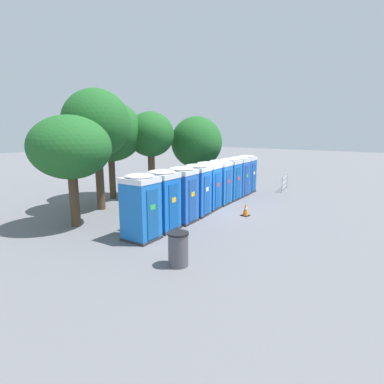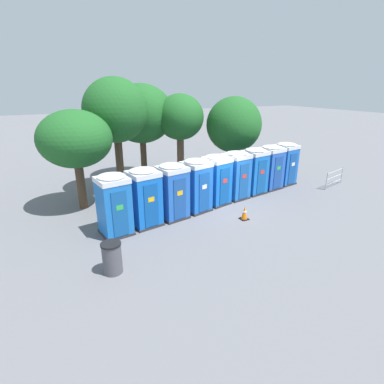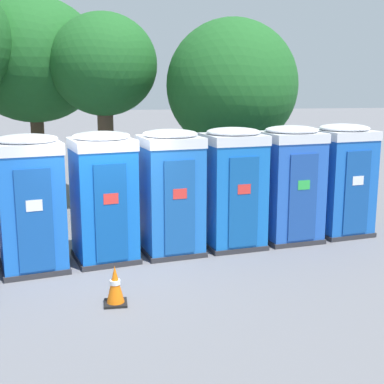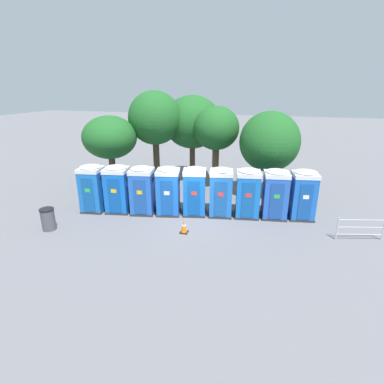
# 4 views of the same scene
# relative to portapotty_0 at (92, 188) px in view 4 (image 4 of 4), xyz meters

# --- Properties ---
(ground_plane) EXTENTS (120.00, 120.00, 0.00)m
(ground_plane) POSITION_rel_portapotty_0_xyz_m (5.42, 0.86, -1.28)
(ground_plane) COLOR slate
(portapotty_0) EXTENTS (1.35, 1.37, 2.54)m
(portapotty_0) POSITION_rel_portapotty_0_xyz_m (0.00, 0.00, 0.00)
(portapotty_0) COLOR #2D2D33
(portapotty_0) RESTS_ON ground
(portapotty_1) EXTENTS (1.42, 1.41, 2.54)m
(portapotty_1) POSITION_rel_portapotty_0_xyz_m (1.34, 0.28, -0.00)
(portapotty_1) COLOR #2D2D33
(portapotty_1) RESTS_ON ground
(portapotty_2) EXTENTS (1.41, 1.41, 2.54)m
(portapotty_2) POSITION_rel_portapotty_0_xyz_m (2.70, 0.47, -0.00)
(portapotty_2) COLOR #2D2D33
(portapotty_2) RESTS_ON ground
(portapotty_3) EXTENTS (1.43, 1.44, 2.54)m
(portapotty_3) POSITION_rel_portapotty_0_xyz_m (4.04, 0.76, -0.00)
(portapotty_3) COLOR #2D2D33
(portapotty_3) RESTS_ON ground
(portapotty_4) EXTENTS (1.41, 1.43, 2.54)m
(portapotty_4) POSITION_rel_portapotty_0_xyz_m (5.37, 1.11, 0.00)
(portapotty_4) COLOR #2D2D33
(portapotty_4) RESTS_ON ground
(portapotty_5) EXTENTS (1.37, 1.39, 2.54)m
(portapotty_5) POSITION_rel_portapotty_0_xyz_m (6.72, 1.35, -0.00)
(portapotty_5) COLOR #2D2D33
(portapotty_5) RESTS_ON ground
(portapotty_6) EXTENTS (1.38, 1.37, 2.54)m
(portapotty_6) POSITION_rel_portapotty_0_xyz_m (8.06, 1.59, -0.00)
(portapotty_6) COLOR #2D2D33
(portapotty_6) RESTS_ON ground
(portapotty_7) EXTENTS (1.41, 1.38, 2.54)m
(portapotty_7) POSITION_rel_portapotty_0_xyz_m (9.41, 1.83, -0.00)
(portapotty_7) COLOR #2D2D33
(portapotty_7) RESTS_ON ground
(portapotty_8) EXTENTS (1.40, 1.40, 2.54)m
(portapotty_8) POSITION_rel_portapotty_0_xyz_m (10.75, 2.13, -0.00)
(portapotty_8) COLOR #2D2D33
(portapotty_8) RESTS_ON ground
(street_tree_0) EXTENTS (3.41, 3.41, 6.20)m
(street_tree_0) POSITION_rel_portapotty_0_xyz_m (1.50, 5.28, 3.17)
(street_tree_0) COLOR #4C3826
(street_tree_0) RESTS_ON ground
(street_tree_1) EXTENTS (3.49, 3.49, 5.12)m
(street_tree_1) POSITION_rel_portapotty_0_xyz_m (8.81, 4.92, 2.08)
(street_tree_1) COLOR brown
(street_tree_1) RESTS_ON ground
(street_tree_2) EXTENTS (2.89, 2.89, 5.30)m
(street_tree_2) POSITION_rel_portapotty_0_xyz_m (5.46, 5.77, 2.59)
(street_tree_2) COLOR brown
(street_tree_2) RESTS_ON ground
(street_tree_3) EXTENTS (3.96, 3.96, 5.89)m
(street_tree_3) POSITION_rel_portapotty_0_xyz_m (3.47, 7.16, 2.79)
(street_tree_3) COLOR #4C3826
(street_tree_3) RESTS_ON ground
(street_tree_4) EXTENTS (3.37, 3.37, 4.75)m
(street_tree_4) POSITION_rel_portapotty_0_xyz_m (-0.84, 3.50, 2.10)
(street_tree_4) COLOR #4C3826
(street_tree_4) RESTS_ON ground
(trash_can) EXTENTS (0.65, 0.65, 1.06)m
(trash_can) POSITION_rel_portapotty_0_xyz_m (-0.70, -2.66, -0.75)
(trash_can) COLOR #4C4C54
(trash_can) RESTS_ON ground
(traffic_cone) EXTENTS (0.36, 0.36, 0.64)m
(traffic_cone) POSITION_rel_portapotty_0_xyz_m (5.52, -1.16, -0.97)
(traffic_cone) COLOR black
(traffic_cone) RESTS_ON ground
(event_barrier) EXTENTS (1.99, 0.58, 1.05)m
(event_barrier) POSITION_rel_portapotty_0_xyz_m (13.13, 0.38, -0.72)
(event_barrier) COLOR #B7B7BC
(event_barrier) RESTS_ON ground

